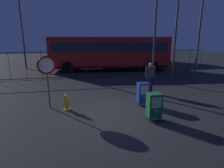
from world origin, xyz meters
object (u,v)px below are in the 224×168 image
newspaper_box_primary (154,105)px  bus_far (125,48)px  street_light_far_right (155,26)px  street_light_near_right (21,18)px  pedestrian (150,76)px  fire_hydrant (67,102)px  newspaper_box_secondary (143,93)px  street_light_far_left (200,26)px  street_light_near_left (177,23)px  stop_sign (47,71)px  bus_near (110,52)px

newspaper_box_primary → bus_far: 15.97m
newspaper_box_primary → street_light_far_right: street_light_far_right is taller
street_light_near_right → pedestrian: bearing=-49.3°
fire_hydrant → pedestrian: size_ratio=0.45×
newspaper_box_secondary → street_light_far_left: 8.42m
fire_hydrant → newspaper_box_primary: newspaper_box_primary is taller
bus_far → street_light_near_left: bearing=-84.5°
stop_sign → street_light_far_right: bearing=32.2°
bus_near → street_light_far_right: (2.16, -4.91, 1.97)m
bus_near → newspaper_box_primary: bearing=-85.6°
fire_hydrant → bus_far: size_ratio=0.07×
pedestrian → bus_far: bearing=81.4°
street_light_near_left → street_light_far_right: 1.69m
newspaper_box_primary → street_light_far_left: size_ratio=0.16×
stop_sign → street_light_near_right: (-3.68, 11.40, 3.10)m
fire_hydrant → pedestrian: bearing=21.1°
stop_sign → bus_near: 9.85m
newspaper_box_primary → bus_near: 10.96m
pedestrian → street_light_near_left: 5.17m
pedestrian → bus_far: (1.87, 12.39, 0.76)m
fire_hydrant → stop_sign: (-0.73, 0.40, 1.25)m
pedestrian → street_light_near_left: (2.96, 3.01, 2.98)m
newspaper_box_secondary → stop_sign: 4.19m
bus_near → street_light_near_left: 6.39m
fire_hydrant → bus_far: (6.17, 14.05, 1.36)m
newspaper_box_secondary → street_light_near_left: 7.00m
street_light_near_right → street_light_far_left: (13.71, -6.83, -0.96)m
street_light_near_right → newspaper_box_primary: bearing=-60.5°
bus_near → street_light_far_right: street_light_far_right is taller
newspaper_box_primary → newspaper_box_secondary: same height
fire_hydrant → newspaper_box_primary: size_ratio=0.73×
bus_near → street_light_far_left: size_ratio=1.68×
fire_hydrant → bus_far: bearing=66.3°
pedestrian → street_light_far_left: bearing=33.5°
stop_sign → pedestrian: stop_sign is taller
bus_near → street_light_near_left: size_ratio=1.59×
fire_hydrant → street_light_far_left: size_ratio=0.12×
bus_far → street_light_far_left: size_ratio=1.65×
stop_sign → street_light_near_left: (8.00, 4.28, 2.32)m
bus_far → street_light_near_right: street_light_near_right is taller
newspaper_box_secondary → bus_near: size_ratio=0.10×
street_light_near_right → newspaper_box_secondary: bearing=-56.9°
bus_near → bus_far: 5.46m
stop_sign → bus_far: 15.30m
street_light_far_left → bus_far: bearing=109.0°
newspaper_box_secondary → stop_sign: stop_sign is taller
bus_near → street_light_near_right: bearing=168.5°
bus_far → newspaper_box_primary: bearing=-102.1°
newspaper_box_primary → bus_near: size_ratio=0.10×
newspaper_box_secondary → street_light_near_left: street_light_near_left is taller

